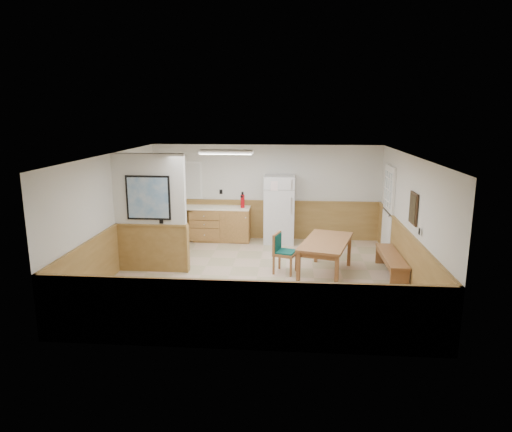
# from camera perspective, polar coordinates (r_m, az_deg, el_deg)

# --- Properties ---
(ground) EXTENTS (6.00, 6.00, 0.00)m
(ground) POSITION_cam_1_polar(r_m,az_deg,el_deg) (9.50, 0.13, -7.56)
(ground) COLOR tan
(ground) RESTS_ON ground
(ceiling) EXTENTS (6.00, 6.00, 0.02)m
(ceiling) POSITION_cam_1_polar(r_m,az_deg,el_deg) (8.94, 0.14, 7.64)
(ceiling) COLOR white
(ceiling) RESTS_ON back_wall
(back_wall) EXTENTS (6.00, 0.02, 2.50)m
(back_wall) POSITION_cam_1_polar(r_m,az_deg,el_deg) (12.08, 1.25, 2.98)
(back_wall) COLOR silver
(back_wall) RESTS_ON ground
(right_wall) EXTENTS (0.02, 6.00, 2.50)m
(right_wall) POSITION_cam_1_polar(r_m,az_deg,el_deg) (9.40, 18.69, -0.51)
(right_wall) COLOR silver
(right_wall) RESTS_ON ground
(left_wall) EXTENTS (0.02, 6.00, 2.50)m
(left_wall) POSITION_cam_1_polar(r_m,az_deg,el_deg) (9.83, -17.57, 0.13)
(left_wall) COLOR silver
(left_wall) RESTS_ON ground
(wainscot_back) EXTENTS (6.00, 0.04, 1.00)m
(wainscot_back) POSITION_cam_1_polar(r_m,az_deg,el_deg) (12.21, 1.23, -0.51)
(wainscot_back) COLOR #9E7A3F
(wainscot_back) RESTS_ON ground
(wainscot_right) EXTENTS (0.04, 6.00, 1.00)m
(wainscot_right) POSITION_cam_1_polar(r_m,az_deg,el_deg) (9.59, 18.25, -4.88)
(wainscot_right) COLOR #9E7A3F
(wainscot_right) RESTS_ON ground
(wainscot_left) EXTENTS (0.04, 6.00, 1.00)m
(wainscot_left) POSITION_cam_1_polar(r_m,az_deg,el_deg) (10.01, -17.18, -4.06)
(wainscot_left) COLOR #9E7A3F
(wainscot_left) RESTS_ON ground
(partition_wall) EXTENTS (1.50, 0.20, 2.50)m
(partition_wall) POSITION_cam_1_polar(r_m,az_deg,el_deg) (9.76, -13.06, 0.20)
(partition_wall) COLOR silver
(partition_wall) RESTS_ON ground
(kitchen_counter) EXTENTS (2.20, 0.61, 1.00)m
(kitchen_counter) POSITION_cam_1_polar(r_m,az_deg,el_deg) (12.06, -4.60, -0.90)
(kitchen_counter) COLOR #A9743B
(kitchen_counter) RESTS_ON ground
(exterior_door) EXTENTS (0.07, 1.02, 2.15)m
(exterior_door) POSITION_cam_1_polar(r_m,az_deg,el_deg) (11.24, 16.16, 0.71)
(exterior_door) COLOR white
(exterior_door) RESTS_ON ground
(kitchen_window) EXTENTS (0.80, 0.04, 1.00)m
(kitchen_window) POSITION_cam_1_polar(r_m,az_deg,el_deg) (12.31, -8.58, 4.44)
(kitchen_window) COLOR white
(kitchen_window) RESTS_ON back_wall
(wall_painting) EXTENTS (0.04, 0.50, 0.60)m
(wall_painting) POSITION_cam_1_polar(r_m,az_deg,el_deg) (9.05, 19.06, 0.91)
(wall_painting) COLOR #372516
(wall_painting) RESTS_ON right_wall
(fluorescent_fixture) EXTENTS (1.20, 0.30, 0.09)m
(fluorescent_fixture) POSITION_cam_1_polar(r_m,az_deg,el_deg) (10.33, -3.76, 7.99)
(fluorescent_fixture) COLOR white
(fluorescent_fixture) RESTS_ON ceiling
(refrigerator) EXTENTS (0.78, 0.72, 1.75)m
(refrigerator) POSITION_cam_1_polar(r_m,az_deg,el_deg) (11.77, 2.94, 0.85)
(refrigerator) COLOR silver
(refrigerator) RESTS_ON ground
(dining_table) EXTENTS (1.28, 1.88, 0.75)m
(dining_table) POSITION_cam_1_polar(r_m,az_deg,el_deg) (9.47, 8.74, -3.60)
(dining_table) COLOR #905C35
(dining_table) RESTS_ON ground
(dining_bench) EXTENTS (0.38, 1.70, 0.45)m
(dining_bench) POSITION_cam_1_polar(r_m,az_deg,el_deg) (9.84, 16.57, -5.24)
(dining_bench) COLOR #905C35
(dining_bench) RESTS_ON ground
(dining_chair) EXTENTS (0.70, 0.57, 0.85)m
(dining_chair) POSITION_cam_1_polar(r_m,az_deg,el_deg) (9.61, 3.18, -4.23)
(dining_chair) COLOR #905C35
(dining_chair) RESTS_ON ground
(fire_extinguisher) EXTENTS (0.13, 0.13, 0.42)m
(fire_extinguisher) POSITION_cam_1_polar(r_m,az_deg,el_deg) (11.80, -1.69, 1.92)
(fire_extinguisher) COLOR #AD0910
(fire_extinguisher) RESTS_ON kitchen_counter
(soap_bottle) EXTENTS (0.08, 0.08, 0.23)m
(soap_bottle) POSITION_cam_1_polar(r_m,az_deg,el_deg) (12.18, -9.52, 1.77)
(soap_bottle) COLOR green
(soap_bottle) RESTS_ON kitchen_counter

